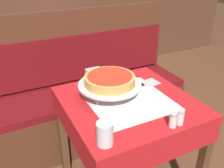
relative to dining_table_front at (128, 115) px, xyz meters
The scene contains 11 objects.
dining_table_front is the anchor object (origin of this frame).
dining_table_rear 1.62m from the dining_table_front, 86.57° to the left, with size 0.69×0.69×0.73m.
booth_bench 0.78m from the dining_table_front, 87.90° to the left, with size 1.66×0.50×1.11m.
pizza_pan_stand 0.22m from the dining_table_front, 129.40° to the left, with size 0.37×0.37×0.08m.
deep_dish_pizza 0.25m from the dining_table_front, 129.40° to the left, with size 0.29×0.29×0.05m.
pizza_server 0.23m from the dining_table_front, 35.15° to the left, with size 0.29×0.11×0.01m.
water_glass_near 0.43m from the dining_table_front, 135.29° to the right, with size 0.08×0.08×0.11m.
salt_shaker 0.35m from the dining_table_front, 78.70° to the right, with size 0.04×0.04×0.08m.
pepper_shaker 0.36m from the dining_table_front, 71.17° to the right, with size 0.04×0.04×0.08m.
napkin_holder 0.36m from the dining_table_front, 104.92° to the left, with size 0.10×0.05×0.09m.
condiment_caddy 1.67m from the dining_table_front, 88.65° to the left, with size 0.12×0.12×0.17m.
Camera 1 is at (-0.64, -1.07, 1.48)m, focal length 40.00 mm.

